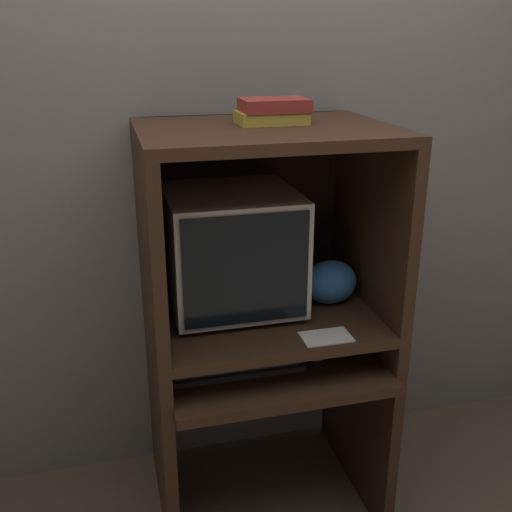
{
  "coord_description": "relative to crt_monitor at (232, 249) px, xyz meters",
  "views": [
    {
      "loc": [
        -0.51,
        -1.53,
        1.74
      ],
      "look_at": [
        -0.03,
        0.32,
        1.02
      ],
      "focal_mm": 42.0,
      "sensor_mm": 36.0,
      "label": 1
    }
  ],
  "objects": [
    {
      "name": "book_stack",
      "position": [
        0.14,
        -0.02,
        0.47
      ],
      "size": [
        0.23,
        0.15,
        0.08
      ],
      "color": "gold",
      "rests_on": "hutch_upper"
    },
    {
      "name": "paper_card",
      "position": [
        0.24,
        -0.31,
        -0.21
      ],
      "size": [
        0.16,
        0.1,
        0.0
      ],
      "color": "white",
      "rests_on": "desk_monitor_shelf"
    },
    {
      "name": "snack_bag",
      "position": [
        0.35,
        -0.06,
        -0.14
      ],
      "size": [
        0.19,
        0.15,
        0.16
      ],
      "color": "#336BB7",
      "rests_on": "desk_monitor_shelf"
    },
    {
      "name": "crt_monitor",
      "position": [
        0.0,
        0.0,
        0.0
      ],
      "size": [
        0.44,
        0.44,
        0.42
      ],
      "color": "beige",
      "rests_on": "desk_monitor_shelf"
    },
    {
      "name": "hutch_upper",
      "position": [
        0.1,
        -0.03,
        0.2
      ],
      "size": [
        0.81,
        0.64,
        0.64
      ],
      "color": "#382316",
      "rests_on": "desk_monitor_shelf"
    },
    {
      "name": "wall_back",
      "position": [
        0.1,
        0.32,
        0.27
      ],
      "size": [
        6.0,
        0.06,
        2.6
      ],
      "color": "gray",
      "rests_on": "ground_plane"
    },
    {
      "name": "keyboard",
      "position": [
        -0.04,
        -0.18,
        -0.35
      ],
      "size": [
        0.46,
        0.15,
        0.03
      ],
      "color": "#2D2D30",
      "rests_on": "desk_base"
    },
    {
      "name": "mouse",
      "position": [
        0.25,
        -0.2,
        -0.35
      ],
      "size": [
        0.07,
        0.05,
        0.03
      ],
      "color": "#B7B7B7",
      "rests_on": "desk_base"
    },
    {
      "name": "desk_base",
      "position": [
        0.1,
        -0.1,
        -0.61
      ],
      "size": [
        0.81,
        0.69,
        0.67
      ],
      "color": "#382316",
      "rests_on": "ground_plane"
    },
    {
      "name": "desk_monitor_shelf",
      "position": [
        0.1,
        -0.06,
        -0.25
      ],
      "size": [
        0.81,
        0.64,
        0.15
      ],
      "color": "#382316",
      "rests_on": "desk_base"
    }
  ]
}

